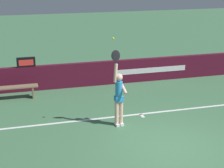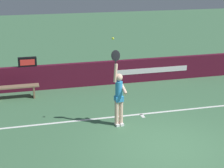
{
  "view_description": "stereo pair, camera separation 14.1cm",
  "coord_description": "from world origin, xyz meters",
  "px_view_note": "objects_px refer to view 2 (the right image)",
  "views": [
    {
      "loc": [
        -4.01,
        -8.41,
        4.74
      ],
      "look_at": [
        -1.15,
        1.83,
        1.33
      ],
      "focal_mm": 59.54,
      "sensor_mm": 36.0,
      "label": 1
    },
    {
      "loc": [
        -3.87,
        -8.45,
        4.74
      ],
      "look_at": [
        -1.15,
        1.83,
        1.33
      ],
      "focal_mm": 59.54,
      "sensor_mm": 36.0,
      "label": 2
    }
  ],
  "objects_px": {
    "tennis_ball": "(113,38)",
    "speed_display": "(27,62)",
    "tennis_player": "(119,95)",
    "courtside_bench_near": "(16,89)"
  },
  "relations": [
    {
      "from": "tennis_ball",
      "to": "speed_display",
      "type": "bearing_deg",
      "value": 118.63
    },
    {
      "from": "tennis_player",
      "to": "tennis_ball",
      "type": "distance_m",
      "value": 1.77
    },
    {
      "from": "speed_display",
      "to": "tennis_ball",
      "type": "xyz_separation_m",
      "value": [
        2.31,
        -4.23,
        1.59
      ]
    },
    {
      "from": "speed_display",
      "to": "tennis_player",
      "type": "height_order",
      "value": "tennis_player"
    },
    {
      "from": "speed_display",
      "to": "courtside_bench_near",
      "type": "distance_m",
      "value": 1.27
    },
    {
      "from": "tennis_ball",
      "to": "tennis_player",
      "type": "bearing_deg",
      "value": 22.48
    },
    {
      "from": "speed_display",
      "to": "courtside_bench_near",
      "type": "bearing_deg",
      "value": -120.08
    },
    {
      "from": "courtside_bench_near",
      "to": "tennis_player",
      "type": "bearing_deg",
      "value": -47.35
    },
    {
      "from": "tennis_ball",
      "to": "courtside_bench_near",
      "type": "bearing_deg",
      "value": 129.85
    },
    {
      "from": "tennis_player",
      "to": "speed_display",
      "type": "bearing_deg",
      "value": 121.31
    }
  ]
}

